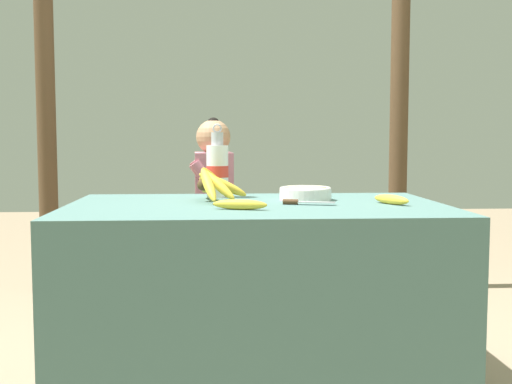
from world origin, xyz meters
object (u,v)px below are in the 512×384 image
object	(u,v)px
loose_banana_side	(391,199)
support_post_far	(399,106)
serving_bowl	(305,193)
support_post_near	(46,105)
water_bottle	(217,169)
loose_banana_front	(240,204)
knife	(301,202)
seated_vendor	(205,200)
banana_bunch_green	(306,220)
banana_bunch_ripe	(213,184)
wooden_bench	(227,246)

from	to	relation	value
loose_banana_side	support_post_far	xyz separation A→B (m)	(0.50, 1.67, 0.42)
serving_bowl	support_post_near	bearing A→B (deg)	132.42
water_bottle	support_post_far	world-z (taller)	support_post_far
loose_banana_front	knife	distance (m)	0.27
support_post_near	seated_vendor	bearing A→B (deg)	-26.28
water_bottle	banana_bunch_green	distance (m)	1.09
banana_bunch_ripe	serving_bowl	xyz separation A→B (m)	(0.36, 0.03, -0.04)
knife	wooden_bench	distance (m)	1.30
knife	support_post_far	xyz separation A→B (m)	(0.84, 1.66, 0.43)
loose_banana_side	knife	distance (m)	0.33
banana_bunch_ripe	support_post_near	xyz separation A→B (m)	(-1.01, 1.53, 0.37)
serving_bowl	loose_banana_front	world-z (taller)	serving_bowl
loose_banana_side	knife	world-z (taller)	loose_banana_side
banana_bunch_ripe	water_bottle	bearing A→B (deg)	83.84
loose_banana_front	support_post_near	distance (m)	2.16
wooden_bench	support_post_near	world-z (taller)	support_post_near
knife	banana_bunch_green	distance (m)	1.25
water_bottle	knife	xyz separation A→B (m)	(0.30, -0.31, -0.10)
knife	wooden_bench	bearing A→B (deg)	115.01
seated_vendor	support_post_near	bearing A→B (deg)	-28.29
banana_bunch_ripe	seated_vendor	bearing A→B (deg)	92.71
banana_bunch_ripe	knife	distance (m)	0.35
loose_banana_front	support_post_far	distance (m)	2.14
serving_bowl	loose_banana_side	world-z (taller)	serving_bowl
seated_vendor	banana_bunch_green	size ratio (longest dim) A/B	3.69
water_bottle	support_post_near	world-z (taller)	support_post_near
loose_banana_side	knife	xyz separation A→B (m)	(-0.33, 0.00, -0.01)
wooden_bench	support_post_far	size ratio (longest dim) A/B	0.64
wooden_bench	support_post_near	distance (m)	1.41
seated_vendor	support_post_far	size ratio (longest dim) A/B	0.46
serving_bowl	wooden_bench	distance (m)	1.16
banana_bunch_green	water_bottle	bearing A→B (deg)	-118.55
water_bottle	knife	world-z (taller)	water_bottle
seated_vendor	water_bottle	bearing A→B (deg)	92.38
loose_banana_front	banana_bunch_green	bearing A→B (deg)	72.79
serving_bowl	banana_bunch_green	size ratio (longest dim) A/B	0.70
serving_bowl	support_post_near	world-z (taller)	support_post_near
loose_banana_side	loose_banana_front	bearing A→B (deg)	-165.91
water_bottle	support_post_near	size ratio (longest dim) A/B	0.13
loose_banana_side	serving_bowl	bearing A→B (deg)	149.29
serving_bowl	seated_vendor	bearing A→B (deg)	111.78
banana_bunch_ripe	loose_banana_front	size ratio (longest dim) A/B	1.79
wooden_bench	seated_vendor	distance (m)	0.29
banana_bunch_ripe	support_post_far	distance (m)	1.95
banana_bunch_ripe	wooden_bench	world-z (taller)	banana_bunch_ripe
support_post_near	serving_bowl	bearing A→B (deg)	-47.58
wooden_bench	banana_bunch_green	xyz separation A→B (m)	(0.44, -0.01, 0.14)
banana_bunch_ripe	wooden_bench	xyz separation A→B (m)	(0.07, 1.09, -0.42)
serving_bowl	support_post_near	xyz separation A→B (m)	(-1.37, 1.50, 0.41)
banana_bunch_green	support_post_near	world-z (taller)	support_post_near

